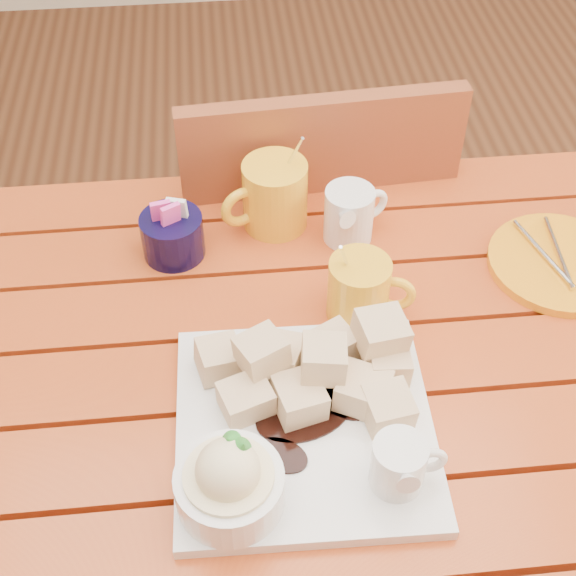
{
  "coord_description": "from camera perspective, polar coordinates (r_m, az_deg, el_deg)",
  "views": [
    {
      "loc": [
        -0.04,
        -0.62,
        1.53
      ],
      "look_at": [
        0.03,
        0.07,
        0.82
      ],
      "focal_mm": 50.0,
      "sensor_mm": 36.0,
      "label": 1
    }
  ],
  "objects": [
    {
      "name": "orange_saucer",
      "position": [
        1.18,
        18.83,
        1.68
      ],
      "size": [
        0.2,
        0.2,
        0.02
      ],
      "rotation": [
        0.0,
        0.0,
        0.08
      ],
      "color": "orange",
      "rests_on": "table"
    },
    {
      "name": "table",
      "position": [
        1.08,
        -1.12,
        -9.28
      ],
      "size": [
        1.2,
        0.79,
        0.75
      ],
      "color": "#9F2D14",
      "rests_on": "ground"
    },
    {
      "name": "chair_far",
      "position": [
        1.49,
        1.27,
        2.63
      ],
      "size": [
        0.46,
        0.46,
        0.91
      ],
      "rotation": [
        0.0,
        0.0,
        3.21
      ],
      "color": "brown",
      "rests_on": "ground"
    },
    {
      "name": "cream_pitcher",
      "position": [
        1.14,
        4.48,
        5.27
      ],
      "size": [
        0.1,
        0.09,
        0.09
      ],
      "rotation": [
        0.0,
        0.0,
        0.43
      ],
      "color": "white",
      "rests_on": "table"
    },
    {
      "name": "coffee_mug_left",
      "position": [
        1.15,
        -1.07,
        6.64
      ],
      "size": [
        0.13,
        0.09,
        0.16
      ],
      "rotation": [
        0.0,
        0.0,
        0.42
      ],
      "color": "yellow",
      "rests_on": "table"
    },
    {
      "name": "sugar_caddy",
      "position": [
        1.13,
        -8.22,
        3.77
      ],
      "size": [
        0.09,
        0.09,
        0.1
      ],
      "color": "black",
      "rests_on": "table"
    },
    {
      "name": "dessert_plate",
      "position": [
        0.91,
        0.44,
        -9.76
      ],
      "size": [
        0.3,
        0.3,
        0.12
      ],
      "rotation": [
        0.0,
        0.0,
        -0.03
      ],
      "color": "white",
      "rests_on": "table"
    },
    {
      "name": "coffee_mug_right",
      "position": [
        1.03,
        5.19,
        -0.07
      ],
      "size": [
        0.11,
        0.08,
        0.13
      ],
      "rotation": [
        0.0,
        0.0,
        -0.26
      ],
      "color": "yellow",
      "rests_on": "table"
    }
  ]
}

